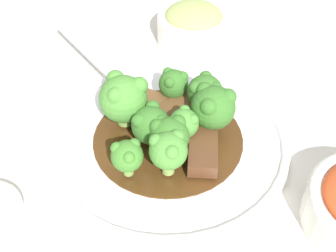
% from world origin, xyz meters
% --- Properties ---
extents(ground_plane, '(4.00, 4.00, 0.00)m').
position_xyz_m(ground_plane, '(0.00, 0.00, 0.00)').
color(ground_plane, silver).
extents(main_plate, '(0.27, 0.27, 0.02)m').
position_xyz_m(main_plate, '(0.00, 0.00, 0.01)').
color(main_plate, white).
rests_on(main_plate, ground_plane).
extents(beef_strip_0, '(0.04, 0.05, 0.01)m').
position_xyz_m(beef_strip_0, '(-0.03, -0.04, 0.03)').
color(beef_strip_0, brown).
rests_on(beef_strip_0, main_plate).
extents(beef_strip_1, '(0.08, 0.07, 0.01)m').
position_xyz_m(beef_strip_1, '(-0.03, -0.01, 0.03)').
color(beef_strip_1, brown).
rests_on(beef_strip_1, main_plate).
extents(beef_strip_2, '(0.07, 0.05, 0.02)m').
position_xyz_m(beef_strip_2, '(0.01, 0.04, 0.03)').
color(beef_strip_2, '#56331E').
rests_on(beef_strip_2, main_plate).
extents(broccoli_floret_0, '(0.05, 0.05, 0.06)m').
position_xyz_m(broccoli_floret_0, '(-0.00, -0.05, 0.05)').
color(broccoli_floret_0, '#7FA84C').
rests_on(broccoli_floret_0, main_plate).
extents(broccoli_floret_1, '(0.04, 0.04, 0.05)m').
position_xyz_m(broccoli_floret_1, '(0.02, 0.01, 0.05)').
color(broccoli_floret_1, '#8EB756').
rests_on(broccoli_floret_1, main_plate).
extents(broccoli_floret_2, '(0.04, 0.04, 0.04)m').
position_xyz_m(broccoli_floret_2, '(0.01, -0.01, 0.04)').
color(broccoli_floret_2, '#8EB756').
rests_on(broccoli_floret_2, main_plate).
extents(broccoli_floret_3, '(0.05, 0.05, 0.05)m').
position_xyz_m(broccoli_floret_3, '(-0.03, 0.04, 0.05)').
color(broccoli_floret_3, '#7FA84C').
rests_on(broccoli_floret_3, main_plate).
extents(broccoli_floret_4, '(0.04, 0.04, 0.05)m').
position_xyz_m(broccoli_floret_4, '(0.05, 0.02, 0.05)').
color(broccoli_floret_4, '#8EB756').
rests_on(broccoli_floret_4, main_plate).
extents(broccoli_floret_5, '(0.03, 0.03, 0.04)m').
position_xyz_m(broccoli_floret_5, '(-0.00, 0.02, 0.05)').
color(broccoli_floret_5, '#8EB756').
rests_on(broccoli_floret_5, main_plate).
extents(broccoli_floret_6, '(0.03, 0.03, 0.04)m').
position_xyz_m(broccoli_floret_6, '(-0.06, -0.02, 0.04)').
color(broccoli_floret_6, '#8EB756').
rests_on(broccoli_floret_6, main_plate).
extents(broccoli_floret_7, '(0.03, 0.03, 0.04)m').
position_xyz_m(broccoli_floret_7, '(0.06, -0.01, 0.04)').
color(broccoli_floret_7, '#7FA84C').
rests_on(broccoli_floret_7, main_plate).
extents(broccoli_floret_8, '(0.04, 0.04, 0.05)m').
position_xyz_m(broccoli_floret_8, '(-0.05, 0.02, 0.05)').
color(broccoli_floret_8, '#7FA84C').
rests_on(broccoli_floret_8, main_plate).
extents(serving_spoon, '(0.13, 0.21, 0.01)m').
position_xyz_m(serving_spoon, '(-0.04, -0.08, 0.03)').
color(serving_spoon, '#B7B7BC').
rests_on(serving_spoon, main_plate).
extents(side_bowl_appetizer, '(0.10, 0.10, 0.06)m').
position_xyz_m(side_bowl_appetizer, '(-0.21, -0.05, 0.03)').
color(side_bowl_appetizer, white).
rests_on(side_bowl_appetizer, ground_plane).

